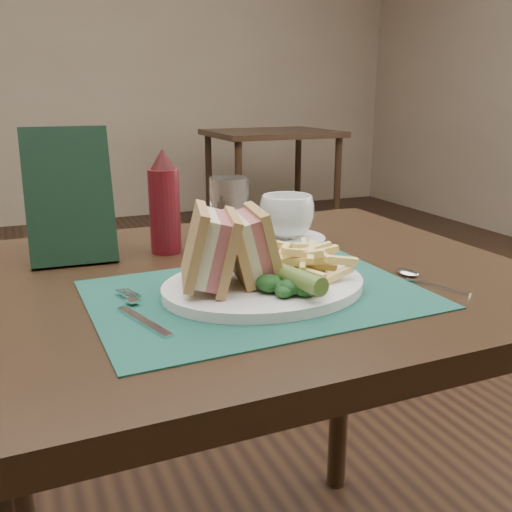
{
  "coord_description": "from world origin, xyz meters",
  "views": [
    {
      "loc": [
        -0.33,
        -1.31,
        1.03
      ],
      "look_at": [
        -0.01,
        -0.57,
        0.8
      ],
      "focal_mm": 40.0,
      "sensor_mm": 36.0,
      "label": 1
    }
  ],
  "objects_px": {
    "table_bg_right": "(271,181)",
    "ketchup_bottle": "(164,201)",
    "placemat": "(257,294)",
    "check_presenter": "(69,196)",
    "table_main": "(247,469)",
    "saucer": "(286,239)",
    "drinking_glass": "(230,212)",
    "sandwich_half_a": "(195,248)",
    "coffee_cup": "(287,216)",
    "plate": "(264,286)",
    "sandwich_half_b": "(235,246)"
  },
  "relations": [
    {
      "from": "table_bg_right",
      "to": "ketchup_bottle",
      "type": "height_order",
      "value": "ketchup_bottle"
    },
    {
      "from": "placemat",
      "to": "check_presenter",
      "type": "height_order",
      "value": "check_presenter"
    },
    {
      "from": "table_main",
      "to": "table_bg_right",
      "type": "relative_size",
      "value": 1.0
    },
    {
      "from": "saucer",
      "to": "drinking_glass",
      "type": "height_order",
      "value": "drinking_glass"
    },
    {
      "from": "table_main",
      "to": "ketchup_bottle",
      "type": "xyz_separation_m",
      "value": [
        -0.09,
        0.16,
        0.47
      ]
    },
    {
      "from": "saucer",
      "to": "check_presenter",
      "type": "relative_size",
      "value": 0.65
    },
    {
      "from": "sandwich_half_a",
      "to": "check_presenter",
      "type": "height_order",
      "value": "check_presenter"
    },
    {
      "from": "coffee_cup",
      "to": "sandwich_half_a",
      "type": "bearing_deg",
      "value": -137.47
    },
    {
      "from": "ketchup_bottle",
      "to": "placemat",
      "type": "bearing_deg",
      "value": -77.34
    },
    {
      "from": "drinking_glass",
      "to": "check_presenter",
      "type": "height_order",
      "value": "check_presenter"
    },
    {
      "from": "table_main",
      "to": "check_presenter",
      "type": "height_order",
      "value": "check_presenter"
    },
    {
      "from": "drinking_glass",
      "to": "saucer",
      "type": "bearing_deg",
      "value": -6.63
    },
    {
      "from": "sandwich_half_a",
      "to": "ketchup_bottle",
      "type": "relative_size",
      "value": 0.62
    },
    {
      "from": "plate",
      "to": "drinking_glass",
      "type": "height_order",
      "value": "drinking_glass"
    },
    {
      "from": "table_bg_right",
      "to": "sandwich_half_b",
      "type": "distance_m",
      "value": 3.55
    },
    {
      "from": "sandwich_half_b",
      "to": "ketchup_bottle",
      "type": "bearing_deg",
      "value": 107.57
    },
    {
      "from": "table_bg_right",
      "to": "ketchup_bottle",
      "type": "distance_m",
      "value": 3.34
    },
    {
      "from": "table_bg_right",
      "to": "placemat",
      "type": "xyz_separation_m",
      "value": [
        -1.5,
        -3.2,
        0.38
      ]
    },
    {
      "from": "saucer",
      "to": "coffee_cup",
      "type": "bearing_deg",
      "value": 0.0
    },
    {
      "from": "table_bg_right",
      "to": "sandwich_half_a",
      "type": "height_order",
      "value": "sandwich_half_a"
    },
    {
      "from": "placemat",
      "to": "ketchup_bottle",
      "type": "xyz_separation_m",
      "value": [
        -0.06,
        0.27,
        0.09
      ]
    },
    {
      "from": "table_bg_right",
      "to": "saucer",
      "type": "bearing_deg",
      "value": -114.27
    },
    {
      "from": "sandwich_half_b",
      "to": "placemat",
      "type": "bearing_deg",
      "value": -35.06
    },
    {
      "from": "sandwich_half_b",
      "to": "coffee_cup",
      "type": "bearing_deg",
      "value": 58.68
    },
    {
      "from": "coffee_cup",
      "to": "drinking_glass",
      "type": "distance_m",
      "value": 0.11
    },
    {
      "from": "placemat",
      "to": "plate",
      "type": "bearing_deg",
      "value": 26.27
    },
    {
      "from": "saucer",
      "to": "ketchup_bottle",
      "type": "distance_m",
      "value": 0.25
    },
    {
      "from": "sandwich_half_b",
      "to": "saucer",
      "type": "bearing_deg",
      "value": 58.68
    },
    {
      "from": "drinking_glass",
      "to": "check_presenter",
      "type": "relative_size",
      "value": 0.56
    },
    {
      "from": "sandwich_half_b",
      "to": "saucer",
      "type": "height_order",
      "value": "sandwich_half_b"
    },
    {
      "from": "table_main",
      "to": "placemat",
      "type": "height_order",
      "value": "placemat"
    },
    {
      "from": "plate",
      "to": "saucer",
      "type": "distance_m",
      "value": 0.29
    },
    {
      "from": "table_bg_right",
      "to": "plate",
      "type": "xyz_separation_m",
      "value": [
        -1.48,
        -3.19,
        0.38
      ]
    },
    {
      "from": "drinking_glass",
      "to": "ketchup_bottle",
      "type": "distance_m",
      "value": 0.12
    },
    {
      "from": "table_bg_right",
      "to": "saucer",
      "type": "relative_size",
      "value": 6.0
    },
    {
      "from": "saucer",
      "to": "check_presenter",
      "type": "bearing_deg",
      "value": 175.48
    },
    {
      "from": "table_main",
      "to": "drinking_glass",
      "type": "bearing_deg",
      "value": 78.99
    },
    {
      "from": "placemat",
      "to": "plate",
      "type": "distance_m",
      "value": 0.02
    },
    {
      "from": "table_main",
      "to": "saucer",
      "type": "xyz_separation_m",
      "value": [
        0.14,
        0.14,
        0.38
      ]
    },
    {
      "from": "sandwich_half_a",
      "to": "drinking_glass",
      "type": "distance_m",
      "value": 0.29
    },
    {
      "from": "sandwich_half_a",
      "to": "ketchup_bottle",
      "type": "height_order",
      "value": "ketchup_bottle"
    },
    {
      "from": "ketchup_bottle",
      "to": "table_bg_right",
      "type": "bearing_deg",
      "value": 61.92
    },
    {
      "from": "table_main",
      "to": "ketchup_bottle",
      "type": "height_order",
      "value": "ketchup_bottle"
    },
    {
      "from": "check_presenter",
      "to": "coffee_cup",
      "type": "bearing_deg",
      "value": -0.76
    },
    {
      "from": "sandwich_half_b",
      "to": "check_presenter",
      "type": "height_order",
      "value": "check_presenter"
    },
    {
      "from": "coffee_cup",
      "to": "drinking_glass",
      "type": "height_order",
      "value": "drinking_glass"
    },
    {
      "from": "plate",
      "to": "sandwich_half_a",
      "type": "bearing_deg",
      "value": 173.0
    },
    {
      "from": "drinking_glass",
      "to": "check_presenter",
      "type": "distance_m",
      "value": 0.28
    },
    {
      "from": "ketchup_bottle",
      "to": "check_presenter",
      "type": "height_order",
      "value": "check_presenter"
    },
    {
      "from": "table_main",
      "to": "saucer",
      "type": "relative_size",
      "value": 6.0
    }
  ]
}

